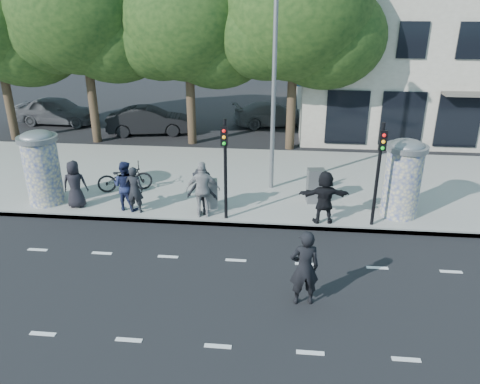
# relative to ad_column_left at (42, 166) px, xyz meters

# --- Properties ---
(ground) EXTENTS (120.00, 120.00, 0.00)m
(ground) POSITION_rel_ad_column_left_xyz_m (7.20, -4.50, -1.54)
(ground) COLOR black
(ground) RESTS_ON ground
(sidewalk) EXTENTS (40.00, 8.00, 0.15)m
(sidewalk) POSITION_rel_ad_column_left_xyz_m (7.20, 3.00, -1.46)
(sidewalk) COLOR gray
(sidewalk) RESTS_ON ground
(curb) EXTENTS (40.00, 0.10, 0.16)m
(curb) POSITION_rel_ad_column_left_xyz_m (7.20, -0.95, -1.46)
(curb) COLOR slate
(curb) RESTS_ON ground
(lane_dash_near) EXTENTS (32.00, 0.12, 0.01)m
(lane_dash_near) POSITION_rel_ad_column_left_xyz_m (7.20, -6.70, -1.53)
(lane_dash_near) COLOR silver
(lane_dash_near) RESTS_ON ground
(lane_dash_far) EXTENTS (32.00, 0.12, 0.01)m
(lane_dash_far) POSITION_rel_ad_column_left_xyz_m (7.20, -3.10, -1.53)
(lane_dash_far) COLOR silver
(lane_dash_far) RESTS_ON ground
(ad_column_left) EXTENTS (1.36, 1.36, 2.65)m
(ad_column_left) POSITION_rel_ad_column_left_xyz_m (0.00, 0.00, 0.00)
(ad_column_left) COLOR beige
(ad_column_left) RESTS_ON sidewalk
(ad_column_right) EXTENTS (1.36, 1.36, 2.65)m
(ad_column_right) POSITION_rel_ad_column_left_xyz_m (12.40, 0.20, 0.00)
(ad_column_right) COLOR beige
(ad_column_right) RESTS_ON sidewalk
(traffic_pole_near) EXTENTS (0.22, 0.31, 3.40)m
(traffic_pole_near) POSITION_rel_ad_column_left_xyz_m (6.60, -0.71, 0.69)
(traffic_pole_near) COLOR black
(traffic_pole_near) RESTS_ON sidewalk
(traffic_pole_far) EXTENTS (0.22, 0.31, 3.40)m
(traffic_pole_far) POSITION_rel_ad_column_left_xyz_m (11.40, -0.71, 0.69)
(traffic_pole_far) COLOR black
(traffic_pole_far) RESTS_ON sidewalk
(street_lamp) EXTENTS (0.25, 0.93, 8.00)m
(street_lamp) POSITION_rel_ad_column_left_xyz_m (8.00, 2.13, 3.26)
(street_lamp) COLOR slate
(street_lamp) RESTS_ON sidewalk
(tree_mid_left) EXTENTS (7.20, 7.20, 9.57)m
(tree_mid_left) POSITION_rel_ad_column_left_xyz_m (-1.30, 8.00, 4.96)
(tree_mid_left) COLOR #38281C
(tree_mid_left) RESTS_ON ground
(tree_near_left) EXTENTS (6.80, 6.80, 8.97)m
(tree_near_left) POSITION_rel_ad_column_left_xyz_m (3.70, 8.20, 4.53)
(tree_near_left) COLOR #38281C
(tree_near_left) RESTS_ON ground
(tree_center) EXTENTS (7.00, 7.00, 9.30)m
(tree_center) POSITION_rel_ad_column_left_xyz_m (8.70, 7.80, 4.77)
(tree_center) COLOR #38281C
(tree_center) RESTS_ON ground
(building) EXTENTS (20.30, 15.85, 12.00)m
(building) POSITION_rel_ad_column_left_xyz_m (19.20, 15.49, 4.46)
(building) COLOR #AA9F8E
(building) RESTS_ON ground
(ped_a) EXTENTS (0.91, 0.68, 1.69)m
(ped_a) POSITION_rel_ad_column_left_xyz_m (1.26, -0.27, -0.54)
(ped_a) COLOR black
(ped_a) RESTS_ON sidewalk
(ped_b) EXTENTS (0.60, 0.40, 1.65)m
(ped_b) POSITION_rel_ad_column_left_xyz_m (3.45, -0.50, -0.57)
(ped_b) COLOR black
(ped_b) RESTS_ON sidewalk
(ped_c) EXTENTS (0.97, 0.82, 1.75)m
(ped_c) POSITION_rel_ad_column_left_xyz_m (3.07, -0.29, -0.51)
(ped_c) COLOR #1C2246
(ped_c) RESTS_ON sidewalk
(ped_d) EXTENTS (1.10, 0.69, 1.63)m
(ped_d) POSITION_rel_ad_column_left_xyz_m (5.74, -0.36, -0.57)
(ped_d) COLOR black
(ped_d) RESTS_ON sidewalk
(ped_e) EXTENTS (1.21, 0.80, 1.93)m
(ped_e) POSITION_rel_ad_column_left_xyz_m (5.83, -0.59, -0.42)
(ped_e) COLOR gray
(ped_e) RESTS_ON sidewalk
(ped_f) EXTENTS (1.70, 0.75, 1.78)m
(ped_f) POSITION_rel_ad_column_left_xyz_m (9.82, -0.64, -0.50)
(ped_f) COLOR black
(ped_f) RESTS_ON sidewalk
(man_road) EXTENTS (0.80, 0.60, 1.99)m
(man_road) POSITION_rel_ad_column_left_xyz_m (9.07, -4.91, -0.54)
(man_road) COLOR black
(man_road) RESTS_ON ground
(bicycle) EXTENTS (1.34, 2.16, 1.07)m
(bicycle) POSITION_rel_ad_column_left_xyz_m (2.48, 1.31, -0.85)
(bicycle) COLOR black
(bicycle) RESTS_ON sidewalk
(cabinet_left) EXTENTS (0.55, 0.45, 1.03)m
(cabinet_left) POSITION_rel_ad_column_left_xyz_m (5.95, 0.15, -0.87)
(cabinet_left) COLOR slate
(cabinet_left) RESTS_ON sidewalk
(cabinet_right) EXTENTS (0.65, 0.51, 1.25)m
(cabinet_right) POSITION_rel_ad_column_left_xyz_m (9.62, 0.98, -0.76)
(cabinet_right) COLOR slate
(cabinet_right) RESTS_ON sidewalk
(car_left) EXTENTS (2.11, 4.79, 1.61)m
(car_left) POSITION_rel_ad_column_left_xyz_m (-4.93, 11.27, -0.74)
(car_left) COLOR #4D4F53
(car_left) RESTS_ON ground
(car_mid) EXTENTS (2.37, 4.71, 1.48)m
(car_mid) POSITION_rel_ad_column_left_xyz_m (1.05, 9.68, -0.80)
(car_mid) COLOR black
(car_mid) RESTS_ON ground
(car_right) EXTENTS (3.16, 4.94, 1.33)m
(car_right) POSITION_rel_ad_column_left_xyz_m (7.71, 12.21, -0.87)
(car_right) COLOR #575A5F
(car_right) RESTS_ON ground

